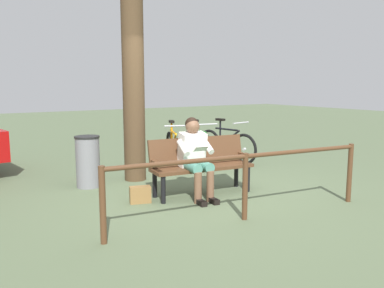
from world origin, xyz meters
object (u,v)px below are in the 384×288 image
at_px(bicycle_black, 226,145).
at_px(bicycle_green, 173,149).
at_px(bicycle_orange, 198,147).
at_px(person_reading, 195,154).
at_px(litter_bin, 88,162).
at_px(bench, 200,161).
at_px(tree_trunk, 133,74).
at_px(handbag, 140,195).

height_order(bicycle_black, bicycle_green, same).
distance_m(bicycle_orange, bicycle_green, 0.60).
relative_size(person_reading, litter_bin, 1.41).
height_order(person_reading, bicycle_orange, person_reading).
height_order(bench, bicycle_orange, bicycle_orange).
relative_size(bench, litter_bin, 1.93).
relative_size(tree_trunk, bicycle_green, 2.34).
xyz_separation_m(bench, bicycle_green, (-0.68, -2.02, -0.15)).
bearing_deg(bicycle_green, litter_bin, -50.46).
distance_m(litter_bin, bicycle_black, 3.30).
height_order(litter_bin, bicycle_green, bicycle_green).
relative_size(bench, tree_trunk, 0.44).
xyz_separation_m(person_reading, handbag, (0.82, -0.18, -0.54)).
height_order(person_reading, bicycle_green, person_reading).
relative_size(litter_bin, bicycle_green, 0.53).
distance_m(person_reading, bicycle_orange, 2.59).
bearing_deg(bicycle_black, tree_trunk, -89.38).
xyz_separation_m(bench, tree_trunk, (0.48, -1.36, 1.36)).
relative_size(person_reading, bicycle_green, 0.75).
bearing_deg(handbag, bicycle_green, -130.49).
bearing_deg(handbag, person_reading, 167.64).
bearing_deg(bicycle_green, bench, 1.93).
relative_size(tree_trunk, bicycle_orange, 2.24).
distance_m(handbag, bicycle_orange, 3.00).
bearing_deg(bicycle_black, person_reading, -57.31).
bearing_deg(tree_trunk, litter_bin, 2.90).
xyz_separation_m(handbag, tree_trunk, (-0.53, -1.33, 1.74)).
bearing_deg(bicycle_orange, bicycle_green, -84.69).
bearing_deg(bicycle_green, tree_trunk, -40.03).
xyz_separation_m(bench, bicycle_black, (-1.92, -1.83, -0.15)).
xyz_separation_m(bicycle_orange, bicycle_green, (0.59, -0.05, 0.00)).
bearing_deg(litter_bin, person_reading, 128.32).
relative_size(handbag, bicycle_orange, 0.18).
height_order(handbag, bicycle_black, bicycle_black).
height_order(bicycle_orange, bicycle_green, same).
distance_m(person_reading, handbag, 1.00).
bearing_deg(handbag, bicycle_orange, -139.74).
xyz_separation_m(handbag, litter_bin, (0.33, -1.28, 0.31)).
bearing_deg(litter_bin, bench, 135.56).
height_order(person_reading, tree_trunk, tree_trunk).
height_order(handbag, bicycle_green, bicycle_green).
distance_m(handbag, bicycle_green, 2.61).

